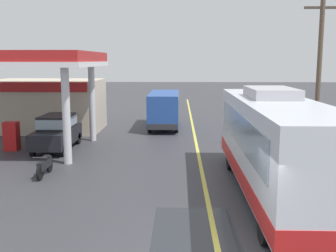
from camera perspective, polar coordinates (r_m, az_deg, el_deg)
The scene contains 10 objects.
ground at distance 29.24m, azimuth 3.49°, elevation 0.03°, with size 120.00×120.00×0.00m, color #38383D.
lane_divider_stripe at distance 24.32m, azimuth 3.87°, elevation -1.84°, with size 0.16×50.00×0.01m, color #D8CC4C.
wet_puddle_patch at distance 11.81m, azimuth 3.77°, elevation -14.04°, with size 2.34×3.04×0.01m, color #26282D.
coach_bus_main at distance 14.47m, azimuth 14.92°, elevation -2.83°, with size 2.60×11.04×3.69m.
gas_station_roadside at distance 26.32m, azimuth -17.91°, elevation 4.34°, with size 9.10×11.95×5.10m.
car_at_pump at distance 22.12m, azimuth -15.41°, elevation -0.60°, with size 1.70×4.20×1.82m.
minibus_opposing_lane at distance 28.25m, azimuth -0.55°, elevation 2.74°, with size 2.04×6.13×2.44m.
motorcycle_parked_forecourt at distance 17.28m, azimuth -16.99°, elevation -5.31°, with size 0.55×1.80×0.92m.
pedestrian_near_pump at distance 23.98m, azimuth -14.38°, elevation -0.01°, with size 0.55×0.22×1.66m.
utility_pole_roadside at distance 21.95m, azimuth 20.51°, elevation 7.17°, with size 1.80×0.24×7.83m.
Camera 1 is at (-0.97, -8.85, 4.66)m, focal length 43.24 mm.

